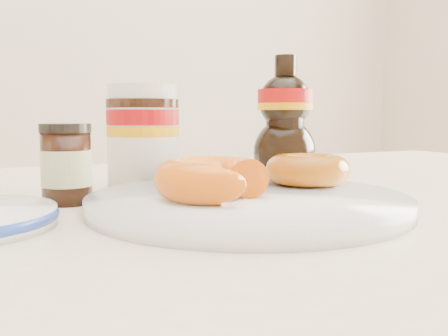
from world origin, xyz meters
name	(u,v)px	position (x,y,z in m)	size (l,w,h in m)	color
dining_table	(274,268)	(0.00, 0.10, 0.67)	(1.40, 0.90, 0.75)	#FFEFC2
plate	(248,201)	(-0.07, 0.04, 0.76)	(0.30, 0.30, 0.02)	white
donut_bitten	(212,179)	(-0.11, 0.03, 0.78)	(0.10, 0.10, 0.04)	orange
donut_whole	(307,169)	(0.02, 0.07, 0.78)	(0.09, 0.09, 0.03)	#985A09
nutella_jar	(143,132)	(-0.11, 0.24, 0.82)	(0.09, 0.09, 0.13)	white
syrup_bottle	(285,120)	(0.07, 0.18, 0.83)	(0.09, 0.07, 0.17)	black
dark_jar	(66,165)	(-0.22, 0.15, 0.79)	(0.05, 0.05, 0.08)	black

